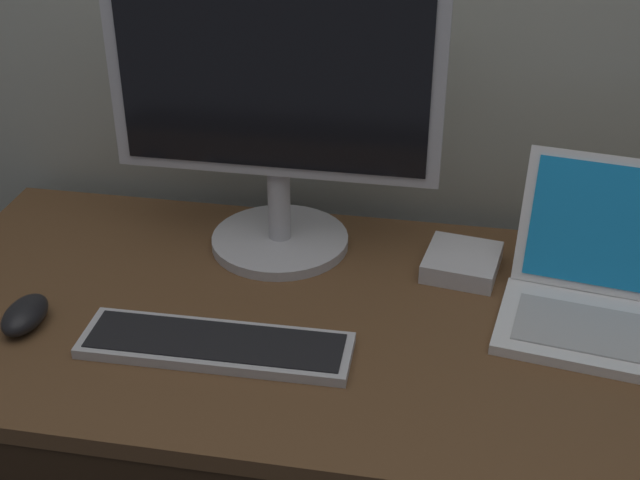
{
  "coord_description": "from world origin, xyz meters",
  "views": [
    {
      "loc": [
        0.13,
        -1.14,
        1.57
      ],
      "look_at": [
        -0.07,
        0.0,
        0.89
      ],
      "focal_mm": 48.6,
      "sensor_mm": 36.0,
      "label": 1
    }
  ],
  "objects_px": {
    "computer_mouse": "(25,315)",
    "external_drive_box": "(462,262)",
    "laptop_white": "(615,293)",
    "wired_keyboard": "(216,345)",
    "external_monitor": "(274,101)"
  },
  "relations": [
    {
      "from": "computer_mouse",
      "to": "external_drive_box",
      "type": "relative_size",
      "value": 0.8
    },
    {
      "from": "laptop_white",
      "to": "external_drive_box",
      "type": "bearing_deg",
      "value": 155.42
    },
    {
      "from": "wired_keyboard",
      "to": "computer_mouse",
      "type": "xyz_separation_m",
      "value": [
        -0.31,
        0.01,
        0.01
      ]
    },
    {
      "from": "wired_keyboard",
      "to": "external_monitor",
      "type": "bearing_deg",
      "value": 84.94
    },
    {
      "from": "wired_keyboard",
      "to": "laptop_white",
      "type": "bearing_deg",
      "value": 17.3
    },
    {
      "from": "external_monitor",
      "to": "computer_mouse",
      "type": "xyz_separation_m",
      "value": [
        -0.34,
        -0.31,
        -0.27
      ]
    },
    {
      "from": "external_drive_box",
      "to": "wired_keyboard",
      "type": "bearing_deg",
      "value": -140.5
    },
    {
      "from": "external_monitor",
      "to": "wired_keyboard",
      "type": "height_order",
      "value": "external_monitor"
    },
    {
      "from": "external_drive_box",
      "to": "computer_mouse",
      "type": "bearing_deg",
      "value": -156.71
    },
    {
      "from": "laptop_white",
      "to": "external_monitor",
      "type": "distance_m",
      "value": 0.63
    },
    {
      "from": "laptop_white",
      "to": "external_drive_box",
      "type": "relative_size",
      "value": 2.86
    },
    {
      "from": "external_monitor",
      "to": "computer_mouse",
      "type": "relative_size",
      "value": 5.35
    },
    {
      "from": "computer_mouse",
      "to": "laptop_white",
      "type": "bearing_deg",
      "value": 12.3
    },
    {
      "from": "wired_keyboard",
      "to": "computer_mouse",
      "type": "bearing_deg",
      "value": 178.78
    },
    {
      "from": "laptop_white",
      "to": "external_drive_box",
      "type": "xyz_separation_m",
      "value": [
        -0.24,
        0.11,
        -0.04
      ]
    }
  ]
}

